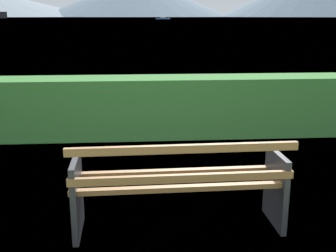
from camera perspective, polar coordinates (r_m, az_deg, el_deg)
The scene contains 5 objects.
ground_plane at distance 3.89m, azimuth 1.39°, elevation -13.47°, with size 1400.00×1400.00×0.00m, color olive.
water_surface at distance 312.27m, azimuth -4.29°, elevation 14.49°, with size 620.00×620.00×0.00m, color slate.
park_bench at distance 3.65m, azimuth 1.55°, elevation -7.98°, with size 1.86×0.62×0.87m.
hedge_row at distance 6.55m, azimuth -1.12°, elevation 2.67°, with size 8.69×0.68×0.92m, color #387A33.
fishing_boat_near at distance 211.32m, azimuth -0.68°, elevation 14.47°, with size 7.23×3.67×1.07m.
Camera 1 is at (-0.34, -3.41, 1.85)m, focal length 44.67 mm.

